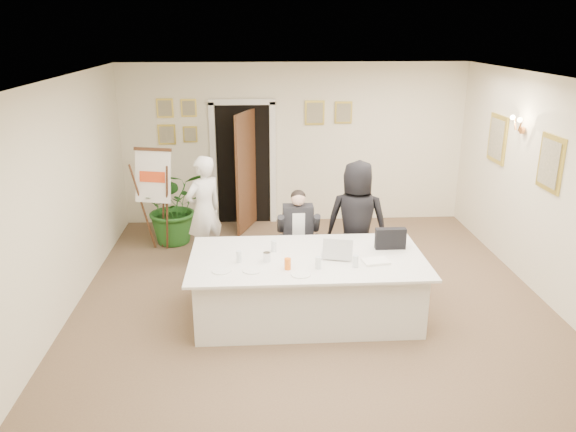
{
  "coord_description": "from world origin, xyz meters",
  "views": [
    {
      "loc": [
        -0.7,
        -6.21,
        3.36
      ],
      "look_at": [
        -0.28,
        0.6,
        1.05
      ],
      "focal_mm": 35.0,
      "sensor_mm": 36.0,
      "label": 1
    }
  ],
  "objects_px": {
    "paper_stack": "(376,261)",
    "steel_jug": "(267,257)",
    "conference_table": "(307,286)",
    "standing_man": "(204,211)",
    "laptop": "(336,245)",
    "potted_palm": "(175,206)",
    "flip_chart": "(158,204)",
    "seated_man": "(298,236)",
    "standing_woman": "(357,222)",
    "laptop_bag": "(390,239)",
    "oj_glass": "(288,264)"
  },
  "relations": [
    {
      "from": "paper_stack",
      "to": "steel_jug",
      "type": "height_order",
      "value": "steel_jug"
    },
    {
      "from": "conference_table",
      "to": "paper_stack",
      "type": "relative_size",
      "value": 9.37
    },
    {
      "from": "standing_man",
      "to": "laptop",
      "type": "distance_m",
      "value": 2.4
    },
    {
      "from": "potted_palm",
      "to": "paper_stack",
      "type": "distance_m",
      "value": 3.89
    },
    {
      "from": "flip_chart",
      "to": "potted_palm",
      "type": "relative_size",
      "value": 1.31
    },
    {
      "from": "conference_table",
      "to": "flip_chart",
      "type": "relative_size",
      "value": 1.73
    },
    {
      "from": "standing_man",
      "to": "steel_jug",
      "type": "relative_size",
      "value": 14.88
    },
    {
      "from": "steel_jug",
      "to": "laptop",
      "type": "bearing_deg",
      "value": 6.89
    },
    {
      "from": "seated_man",
      "to": "flip_chart",
      "type": "distance_m",
      "value": 2.44
    },
    {
      "from": "laptop",
      "to": "steel_jug",
      "type": "bearing_deg",
      "value": -159.79
    },
    {
      "from": "standing_woman",
      "to": "steel_jug",
      "type": "height_order",
      "value": "standing_woman"
    },
    {
      "from": "standing_man",
      "to": "potted_palm",
      "type": "relative_size",
      "value": 1.34
    },
    {
      "from": "potted_palm",
      "to": "steel_jug",
      "type": "xyz_separation_m",
      "value": [
        1.42,
        -2.7,
        0.22
      ]
    },
    {
      "from": "standing_man",
      "to": "laptop_bag",
      "type": "height_order",
      "value": "standing_man"
    },
    {
      "from": "laptop_bag",
      "to": "standing_man",
      "type": "bearing_deg",
      "value": 148.25
    },
    {
      "from": "standing_woman",
      "to": "paper_stack",
      "type": "relative_size",
      "value": 5.71
    },
    {
      "from": "laptop",
      "to": "paper_stack",
      "type": "distance_m",
      "value": 0.5
    },
    {
      "from": "conference_table",
      "to": "standing_woman",
      "type": "xyz_separation_m",
      "value": [
        0.77,
        1.0,
        0.45
      ]
    },
    {
      "from": "flip_chart",
      "to": "standing_woman",
      "type": "distance_m",
      "value": 3.16
    },
    {
      "from": "laptop",
      "to": "standing_woman",
      "type": "bearing_deg",
      "value": 80.3
    },
    {
      "from": "seated_man",
      "to": "oj_glass",
      "type": "relative_size",
      "value": 10.04
    },
    {
      "from": "oj_glass",
      "to": "paper_stack",
      "type": "bearing_deg",
      "value": 6.85
    },
    {
      "from": "flip_chart",
      "to": "standing_woman",
      "type": "height_order",
      "value": "standing_woman"
    },
    {
      "from": "oj_glass",
      "to": "steel_jug",
      "type": "distance_m",
      "value": 0.33
    },
    {
      "from": "flip_chart",
      "to": "standing_man",
      "type": "xyz_separation_m",
      "value": [
        0.77,
        -0.59,
        0.07
      ]
    },
    {
      "from": "oj_glass",
      "to": "laptop",
      "type": "bearing_deg",
      "value": 29.43
    },
    {
      "from": "laptop_bag",
      "to": "paper_stack",
      "type": "xyz_separation_m",
      "value": [
        -0.26,
        -0.42,
        -0.12
      ]
    },
    {
      "from": "conference_table",
      "to": "paper_stack",
      "type": "distance_m",
      "value": 0.9
    },
    {
      "from": "standing_man",
      "to": "paper_stack",
      "type": "relative_size",
      "value": 5.52
    },
    {
      "from": "standing_woman",
      "to": "flip_chart",
      "type": "bearing_deg",
      "value": -11.22
    },
    {
      "from": "flip_chart",
      "to": "standing_man",
      "type": "height_order",
      "value": "standing_man"
    },
    {
      "from": "laptop",
      "to": "oj_glass",
      "type": "bearing_deg",
      "value": -137.25
    },
    {
      "from": "steel_jug",
      "to": "standing_man",
      "type": "bearing_deg",
      "value": 115.71
    },
    {
      "from": "laptop",
      "to": "seated_man",
      "type": "bearing_deg",
      "value": 122.6
    },
    {
      "from": "seated_man",
      "to": "standing_man",
      "type": "xyz_separation_m",
      "value": [
        -1.32,
        0.66,
        0.17
      ]
    },
    {
      "from": "conference_table",
      "to": "paper_stack",
      "type": "bearing_deg",
      "value": -15.45
    },
    {
      "from": "seated_man",
      "to": "paper_stack",
      "type": "xyz_separation_m",
      "value": [
        0.8,
        -1.25,
        0.14
      ]
    },
    {
      "from": "steel_jug",
      "to": "oj_glass",
      "type": "bearing_deg",
      "value": -45.89
    },
    {
      "from": "standing_man",
      "to": "laptop",
      "type": "height_order",
      "value": "standing_man"
    },
    {
      "from": "standing_woman",
      "to": "laptop_bag",
      "type": "relative_size",
      "value": 4.56
    },
    {
      "from": "seated_man",
      "to": "laptop_bag",
      "type": "relative_size",
      "value": 3.51
    },
    {
      "from": "standing_man",
      "to": "laptop",
      "type": "bearing_deg",
      "value": 95.14
    },
    {
      "from": "flip_chart",
      "to": "laptop_bag",
      "type": "bearing_deg",
      "value": -33.37
    },
    {
      "from": "potted_palm",
      "to": "laptop",
      "type": "height_order",
      "value": "potted_palm"
    },
    {
      "from": "standing_woman",
      "to": "standing_man",
      "type": "bearing_deg",
      "value": -5.51
    },
    {
      "from": "standing_man",
      "to": "standing_woman",
      "type": "relative_size",
      "value": 0.97
    },
    {
      "from": "seated_man",
      "to": "oj_glass",
      "type": "bearing_deg",
      "value": -113.07
    },
    {
      "from": "seated_man",
      "to": "laptop",
      "type": "distance_m",
      "value": 1.14
    },
    {
      "from": "standing_man",
      "to": "flip_chart",
      "type": "bearing_deg",
      "value": -76.89
    },
    {
      "from": "conference_table",
      "to": "potted_palm",
      "type": "bearing_deg",
      "value": 126.16
    }
  ]
}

